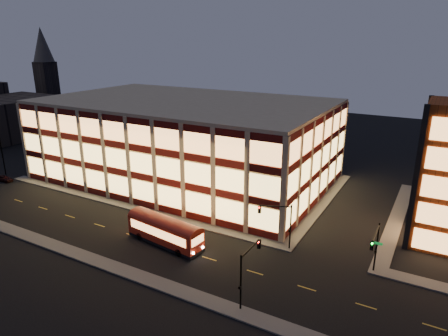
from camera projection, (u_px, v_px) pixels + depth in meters
The scene contains 15 objects.
ground at pixel (139, 213), 59.85m from camera, with size 200.00×200.00×0.00m, color black.
sidewalk_office_south at pixel (128, 206), 62.05m from camera, with size 54.00×2.00×0.15m, color #514F4C.
sidewalk_office_east at pixel (322, 203), 63.18m from camera, with size 2.00×30.00×0.15m, color #514F4C.
sidewalk_tower_south at pixel (438, 286), 42.01m from camera, with size 14.00×2.00×0.15m, color #514F4C.
sidewalk_tower_west at pixel (397, 218), 58.05m from camera, with size 2.00×30.00×0.15m, color #514F4C.
sidewalk_near at pixel (69, 251), 49.06m from camera, with size 100.00×2.00×0.15m, color #514F4C.
office_building at pixel (186, 139), 72.94m from camera, with size 50.45×30.45×14.50m.
church_tower at pixel (48, 92), 122.77m from camera, with size 5.00×5.00×18.00m, color #2D2621.
church_spire at pixel (42, 44), 118.39m from camera, with size 6.00×6.00×10.00m, color #4C473F.
traffic_signal_far at pixel (279, 218), 48.41m from camera, with size 3.79×1.87×6.00m.
traffic_signal_right at pixel (375, 244), 42.44m from camera, with size 1.20×4.37×6.00m.
traffic_signal_near at pixel (248, 265), 38.47m from camera, with size 0.32×4.45×6.00m.
street_lamp_a at pixel (0, 147), 74.66m from camera, with size 0.44×1.22×9.02m.
trolley_bus at pixel (165, 230), 50.17m from camera, with size 11.06×4.08×3.66m.
parked_car_0 at pixel (5, 179), 72.57m from camera, with size 1.32×3.27×1.12m, color black.
Camera 1 is at (37.98, -41.46, 25.06)m, focal length 32.00 mm.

